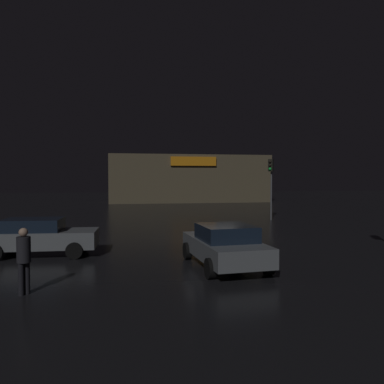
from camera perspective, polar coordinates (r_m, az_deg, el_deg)
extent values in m
plane|color=black|center=(18.72, 3.07, -6.94)|extent=(120.00, 120.00, 0.00)
cube|color=brown|center=(47.26, -0.52, 2.01)|extent=(19.22, 6.45, 5.67)
cube|color=orange|center=(43.98, 0.23, 4.63)|extent=(5.31, 0.24, 1.04)
cylinder|color=#595B60|center=(27.14, 11.76, 0.34)|extent=(0.11, 0.11, 4.24)
cube|color=black|center=(26.99, 11.69, 3.93)|extent=(0.41, 0.40, 0.85)
sphere|color=black|center=(26.84, 11.59, 4.49)|extent=(0.20, 0.20, 0.20)
sphere|color=black|center=(26.84, 11.59, 3.94)|extent=(0.20, 0.20, 0.20)
sphere|color=#19D13F|center=(26.83, 11.58, 3.40)|extent=(0.20, 0.20, 0.20)
cube|color=slate|center=(12.86, 4.85, -8.38)|extent=(2.16, 4.31, 0.60)
cube|color=black|center=(12.60, 5.14, -6.07)|extent=(1.80, 2.00, 0.50)
cylinder|color=black|center=(13.96, -0.68, -8.79)|extent=(0.27, 0.63, 0.61)
cylinder|color=black|center=(14.50, 6.47, -8.39)|extent=(0.27, 0.63, 0.61)
cylinder|color=black|center=(11.36, 2.75, -11.34)|extent=(0.27, 0.63, 0.61)
cylinder|color=black|center=(12.03, 11.30, -10.62)|extent=(0.27, 0.63, 0.61)
cube|color=slate|center=(15.69, -21.66, -6.55)|extent=(4.25, 1.89, 0.64)
cube|color=black|center=(15.69, -22.67, -4.54)|extent=(2.17, 1.62, 0.46)
cylinder|color=black|center=(16.28, -16.17, -7.31)|extent=(0.62, 0.25, 0.61)
cylinder|color=black|center=(14.65, -17.19, -8.38)|extent=(0.62, 0.25, 0.61)
cylinder|color=black|center=(16.92, -25.49, -7.08)|extent=(0.62, 0.25, 0.61)
cylinder|color=black|center=(10.70, -24.18, -11.81)|extent=(0.14, 0.14, 0.82)
cylinder|color=black|center=(10.77, -23.43, -11.69)|extent=(0.14, 0.14, 0.82)
cylinder|color=black|center=(10.59, -23.87, -7.87)|extent=(0.48, 0.48, 0.65)
sphere|color=tan|center=(10.52, -23.90, -5.53)|extent=(0.22, 0.22, 0.22)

